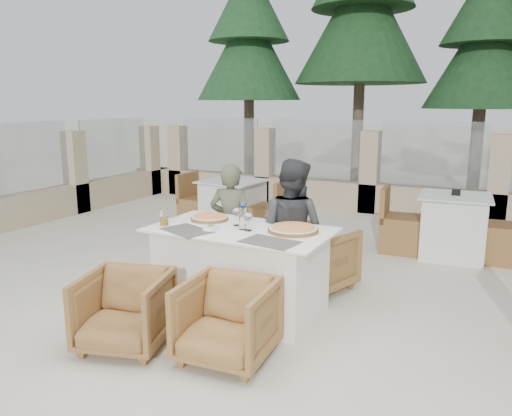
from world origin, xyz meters
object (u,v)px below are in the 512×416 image
at_px(beer_glass_left, 164,217).
at_px(bg_table_b, 453,226).
at_px(armchair_far_left, 241,250).
at_px(olive_dish, 211,228).
at_px(water_bottle, 243,216).
at_px(diner_right, 291,231).
at_px(wine_glass_near, 248,220).
at_px(pizza_left, 210,218).
at_px(armchair_far_right, 315,258).
at_px(dining_table, 241,270).
at_px(armchair_near_right, 227,320).
at_px(pizza_right, 293,228).
at_px(bg_table_a, 233,207).
at_px(diner_left, 231,225).
at_px(beer_glass_right, 275,216).
at_px(armchair_near_left, 125,311).
at_px(wine_glass_centre, 237,216).

xyz_separation_m(beer_glass_left, bg_table_b, (2.21, 2.81, -0.46)).
bearing_deg(armchair_far_left, olive_dish, 100.08).
xyz_separation_m(water_bottle, diner_right, (0.27, 0.46, -0.21)).
bearing_deg(olive_dish, armchair_far_left, 101.48).
relative_size(wine_glass_near, bg_table_b, 0.11).
bearing_deg(bg_table_b, pizza_left, -132.98).
bearing_deg(wine_glass_near, armchair_far_right, 70.18).
xyz_separation_m(dining_table, diner_right, (0.30, 0.45, 0.30)).
relative_size(pizza_left, olive_dish, 3.23).
distance_m(wine_glass_near, armchair_near_right, 0.99).
distance_m(pizza_right, bg_table_a, 3.00).
height_order(wine_glass_near, beer_glass_left, wine_glass_near).
distance_m(armchair_far_left, diner_right, 0.80).
distance_m(armchair_near_right, diner_left, 1.62).
bearing_deg(olive_dish, wine_glass_near, 22.23).
height_order(beer_glass_right, armchair_near_right, beer_glass_right).
bearing_deg(armchair_near_right, pizza_left, 123.12).
xyz_separation_m(pizza_left, beer_glass_left, (-0.26, -0.36, 0.05)).
relative_size(pizza_right, bg_table_a, 0.27).
distance_m(dining_table, bg_table_b, 3.02).
distance_m(beer_glass_left, olive_dish, 0.48).
distance_m(dining_table, armchair_near_right, 0.89).
height_order(dining_table, diner_left, diner_left).
height_order(dining_table, armchair_far_left, dining_table).
bearing_deg(bg_table_b, diner_left, -138.30).
bearing_deg(beer_glass_left, armchair_near_left, -74.95).
bearing_deg(pizza_right, armchair_near_right, -97.48).
distance_m(pizza_left, beer_glass_right, 0.63).
bearing_deg(diner_right, armchair_near_right, 99.32).
xyz_separation_m(wine_glass_centre, armchair_near_left, (-0.38, -1.10, -0.57)).
distance_m(pizza_left, wine_glass_near, 0.55).
xyz_separation_m(armchair_far_right, bg_table_b, (1.13, 1.78, 0.06)).
height_order(olive_dish, diner_right, diner_right).
height_order(wine_glass_centre, diner_right, diner_right).
xyz_separation_m(pizza_right, armchair_far_left, (-0.84, 0.59, -0.47)).
bearing_deg(diner_right, pizza_right, 122.69).
relative_size(water_bottle, armchair_far_left, 0.33).
relative_size(beer_glass_left, armchair_near_left, 0.24).
height_order(wine_glass_centre, olive_dish, wine_glass_centre).
distance_m(pizza_right, beer_glass_left, 1.18).
bearing_deg(armchair_far_left, pizza_right, 143.49).
height_order(water_bottle, diner_right, diner_right).
relative_size(wine_glass_centre, olive_dish, 1.67).
bearing_deg(wine_glass_near, water_bottle, 160.01).
height_order(armchair_near_left, armchair_near_right, armchair_near_right).
xyz_separation_m(olive_dish, diner_left, (-0.21, 0.73, -0.16)).
height_order(diner_left, diner_right, diner_right).
distance_m(wine_glass_centre, armchair_far_right, 1.04).
xyz_separation_m(pizza_left, armchair_near_right, (0.75, -0.97, -0.49)).
relative_size(olive_dish, diner_left, 0.09).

